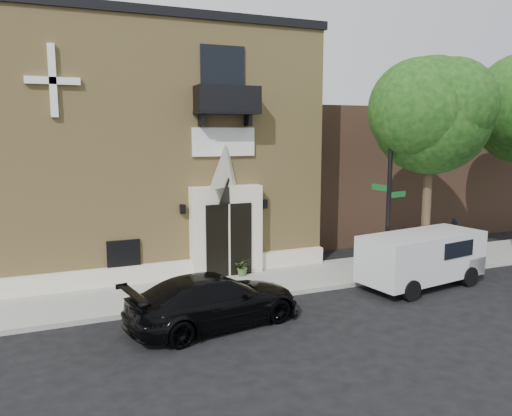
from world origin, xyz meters
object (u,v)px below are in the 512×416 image
(black_sedan, at_px, (215,300))
(fire_hydrant, at_px, (403,264))
(dumpster, at_px, (422,252))
(cargo_van, at_px, (425,256))
(street_sign, at_px, (389,197))
(pedestrian_near, at_px, (453,237))

(black_sedan, height_order, fire_hydrant, black_sedan)
(black_sedan, distance_m, dumpster, 9.22)
(black_sedan, xyz_separation_m, cargo_van, (7.75, 0.63, 0.32))
(cargo_van, height_order, fire_hydrant, cargo_van)
(cargo_van, relative_size, street_sign, 0.85)
(fire_hydrant, xyz_separation_m, dumpster, (1.34, 0.55, 0.18))
(fire_hydrant, xyz_separation_m, pedestrian_near, (3.61, 1.34, 0.41))
(fire_hydrant, bearing_deg, pedestrian_near, 20.37)
(dumpster, relative_size, pedestrian_near, 1.18)
(black_sedan, bearing_deg, pedestrian_near, -85.97)
(fire_hydrant, height_order, pedestrian_near, pedestrian_near)
(fire_hydrant, distance_m, pedestrian_near, 3.88)
(pedestrian_near, bearing_deg, street_sign, -25.47)
(cargo_van, bearing_deg, fire_hydrant, 87.90)
(fire_hydrant, bearing_deg, black_sedan, -168.08)
(black_sedan, bearing_deg, dumpster, -87.15)
(fire_hydrant, bearing_deg, dumpster, 22.23)
(dumpster, bearing_deg, pedestrian_near, 29.84)
(street_sign, height_order, fire_hydrant, street_sign)
(black_sedan, xyz_separation_m, fire_hydrant, (7.63, 1.61, -0.16))
(pedestrian_near, bearing_deg, cargo_van, -7.49)
(dumpster, distance_m, pedestrian_near, 2.42)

